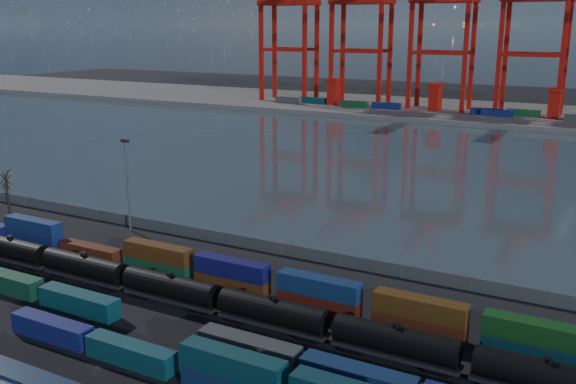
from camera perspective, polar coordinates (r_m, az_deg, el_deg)
The scene contains 13 objects.
ground at distance 81.84m, azimuth -10.33°, elevation -11.52°, with size 700.00×700.00×0.00m, color black.
harbor_water at distance 171.99m, azimuth 12.07°, elevation 2.33°, with size 700.00×700.00×0.00m, color #34434B.
far_quay at distance 272.85m, azimuth 18.55°, elevation 6.58°, with size 700.00×70.00×2.00m, color #514F4C.
container_row_south at distance 83.94m, azimuth -21.99°, elevation -10.18°, with size 139.55×2.29×4.88m.
container_row_mid at distance 90.44m, azimuth -19.96°, elevation -8.51°, with size 142.07×2.46×5.25m.
container_row_north at distance 84.26m, azimuth 0.71°, elevation -8.92°, with size 140.29×2.27×4.84m.
tanker_string at distance 78.45m, azimuth -1.39°, elevation -10.65°, with size 138.54×3.12×4.47m.
waterfront_fence at distance 102.83m, azimuth -0.54°, elevation -5.10°, with size 160.12×0.12×2.20m.
bare_tree at distance 136.48m, azimuth -23.70°, elevation 0.10°, with size 2.27×2.23×8.72m.
yard_light_mast at distance 116.03m, azimuth -14.09°, elevation 1.02°, with size 1.60×0.40×16.60m.
gantry_cranes at distance 265.47m, azimuth 17.34°, elevation 14.95°, with size 200.14×48.27×65.36m.
quay_containers at distance 260.60m, azimuth 15.61°, elevation 6.97°, with size 172.58×10.99×2.60m.
straddle_carriers at distance 262.74m, azimuth 17.73°, elevation 7.87°, with size 140.00×7.00×11.10m.
Camera 1 is at (47.20, -56.48, 35.77)m, focal length 40.00 mm.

